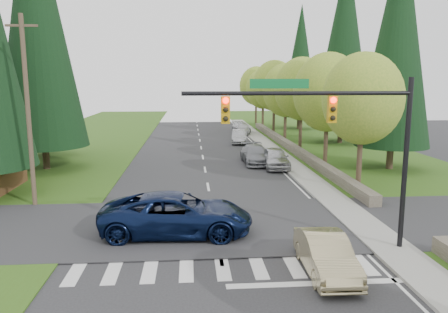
{
  "coord_description": "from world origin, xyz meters",
  "views": [
    {
      "loc": [
        -1.11,
        -11.48,
        6.66
      ],
      "look_at": [
        0.63,
        10.62,
        2.8
      ],
      "focal_mm": 35.0,
      "sensor_mm": 36.0,
      "label": 1
    }
  ],
  "objects": [
    {
      "name": "grass_east",
      "position": [
        13.0,
        20.0,
        0.03
      ],
      "size": [
        14.0,
        110.0,
        0.06
      ],
      "primitive_type": "cube",
      "color": "#345717",
      "rests_on": "ground"
    },
    {
      "name": "grass_west",
      "position": [
        -13.0,
        20.0,
        0.03
      ],
      "size": [
        14.0,
        110.0,
        0.06
      ],
      "primitive_type": "cube",
      "color": "#345717",
      "rests_on": "ground"
    },
    {
      "name": "cross_street",
      "position": [
        0.0,
        8.0,
        0.0
      ],
      "size": [
        120.0,
        8.0,
        0.1
      ],
      "primitive_type": "cube",
      "color": "#28282B",
      "rests_on": "ground"
    },
    {
      "name": "sidewalk_east",
      "position": [
        6.9,
        22.0,
        0.07
      ],
      "size": [
        1.8,
        80.0,
        0.13
      ],
      "primitive_type": "cube",
      "color": "gray",
      "rests_on": "ground"
    },
    {
      "name": "curb_east",
      "position": [
        6.05,
        22.0,
        0.07
      ],
      "size": [
        0.2,
        80.0,
        0.13
      ],
      "primitive_type": "cube",
      "color": "gray",
      "rests_on": "ground"
    },
    {
      "name": "stone_wall_north",
      "position": [
        8.6,
        30.0,
        0.35
      ],
      "size": [
        0.7,
        40.0,
        0.7
      ],
      "primitive_type": "cube",
      "color": "#4C4438",
      "rests_on": "ground"
    },
    {
      "name": "traffic_signal",
      "position": [
        4.37,
        4.5,
        4.98
      ],
      "size": [
        8.7,
        0.37,
        6.8
      ],
      "color": "black",
      "rests_on": "ground"
    },
    {
      "name": "utility_pole",
      "position": [
        -9.5,
        12.0,
        5.14
      ],
      "size": [
        1.6,
        0.24,
        10.0
      ],
      "color": "#473828",
      "rests_on": "ground"
    },
    {
      "name": "decid_tree_0",
      "position": [
        9.2,
        14.0,
        5.6
      ],
      "size": [
        4.8,
        4.8,
        8.37
      ],
      "color": "#38281C",
      "rests_on": "ground"
    },
    {
      "name": "decid_tree_1",
      "position": [
        9.3,
        21.0,
        5.8
      ],
      "size": [
        5.2,
        5.2,
        8.8
      ],
      "color": "#38281C",
      "rests_on": "ground"
    },
    {
      "name": "decid_tree_2",
      "position": [
        9.1,
        28.0,
        5.93
      ],
      "size": [
        5.0,
        5.0,
        8.82
      ],
      "color": "#38281C",
      "rests_on": "ground"
    },
    {
      "name": "decid_tree_3",
      "position": [
        9.2,
        35.0,
        5.66
      ],
      "size": [
        5.0,
        5.0,
        8.55
      ],
      "color": "#38281C",
      "rests_on": "ground"
    },
    {
      "name": "decid_tree_4",
      "position": [
        9.3,
        42.0,
        6.06
      ],
      "size": [
        5.4,
        5.4,
        9.18
      ],
      "color": "#38281C",
      "rests_on": "ground"
    },
    {
      "name": "decid_tree_5",
      "position": [
        9.1,
        49.0,
        5.53
      ],
      "size": [
        4.8,
        4.8,
        8.3
      ],
      "color": "#38281C",
      "rests_on": "ground"
    },
    {
      "name": "decid_tree_6",
      "position": [
        9.2,
        56.0,
        5.86
      ],
      "size": [
        5.2,
        5.2,
        8.86
      ],
      "color": "#38281C",
      "rests_on": "ground"
    },
    {
      "name": "conifer_w_c",
      "position": [
        -12.0,
        22.0,
        11.29
      ],
      "size": [
        6.46,
        6.46,
        20.8
      ],
      "color": "#38281C",
      "rests_on": "ground"
    },
    {
      "name": "conifer_w_e",
      "position": [
        -14.0,
        28.0,
        10.29
      ],
      "size": [
        5.78,
        5.78,
        18.8
      ],
      "color": "#38281C",
      "rests_on": "ground"
    },
    {
      "name": "conifer_e_a",
      "position": [
        14.0,
        20.0,
        9.79
      ],
      "size": [
        5.44,
        5.44,
        17.8
      ],
      "color": "#38281C",
      "rests_on": "ground"
    },
    {
      "name": "conifer_e_b",
      "position": [
        15.0,
        34.0,
        10.79
      ],
      "size": [
        6.12,
        6.12,
        19.8
      ],
      "color": "#38281C",
      "rests_on": "ground"
    },
    {
      "name": "conifer_e_c",
      "position": [
        14.0,
        48.0,
        9.29
      ],
      "size": [
        5.1,
        5.1,
        16.8
      ],
      "color": "#38281C",
      "rests_on": "ground"
    },
    {
      "name": "sedan_champagne",
      "position": [
        3.57,
        2.58,
        0.69
      ],
      "size": [
        1.56,
        4.21,
        1.37
      ],
      "primitive_type": "imported",
      "rotation": [
        0.0,
        0.0,
        -0.02
      ],
      "color": "tan",
      "rests_on": "ground"
    },
    {
      "name": "suv_navy",
      "position": [
        -1.73,
        6.93,
        0.91
      ],
      "size": [
        6.73,
        3.37,
        1.83
      ],
      "primitive_type": "imported",
      "rotation": [
        0.0,
        0.0,
        1.52
      ],
      "color": "#0B1637",
      "rests_on": "ground"
    },
    {
      "name": "parked_car_a",
      "position": [
        5.44,
        21.24,
        0.79
      ],
      "size": [
        2.0,
        4.68,
        1.58
      ],
      "primitive_type": "imported",
      "rotation": [
        0.0,
        0.0,
        -0.03
      ],
      "color": "#B4B4B9",
      "rests_on": "ground"
    },
    {
      "name": "parked_car_b",
      "position": [
        4.2,
        23.16,
        0.74
      ],
      "size": [
        2.14,
        5.12,
        1.48
      ],
      "primitive_type": "imported",
      "rotation": [
        0.0,
        0.0,
        0.01
      ],
      "color": "gray",
      "rests_on": "ground"
    },
    {
      "name": "parked_car_c",
      "position": [
        4.2,
        34.85,
        0.72
      ],
      "size": [
        2.09,
        4.52,
        1.43
      ],
      "primitive_type": "imported",
      "rotation": [
        0.0,
        0.0,
        -0.13
      ],
      "color": "#9FA0A3",
      "rests_on": "ground"
    },
    {
      "name": "parked_car_d",
      "position": [
        5.6,
        42.71,
        0.68
      ],
      "size": [
        2.07,
        4.16,
        1.36
      ],
      "primitive_type": "imported",
      "rotation": [
        0.0,
        0.0,
        -0.12
      ],
      "color": "silver",
      "rests_on": "ground"
    },
    {
      "name": "parked_car_e",
      "position": [
        5.6,
        45.17,
        0.64
      ],
      "size": [
        2.3,
        4.6,
        1.28
      ],
      "primitive_type": "imported",
      "rotation": [
        0.0,
        0.0,
        0.12
      ],
      "color": "#B9BABE",
      "rests_on": "ground"
    }
  ]
}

